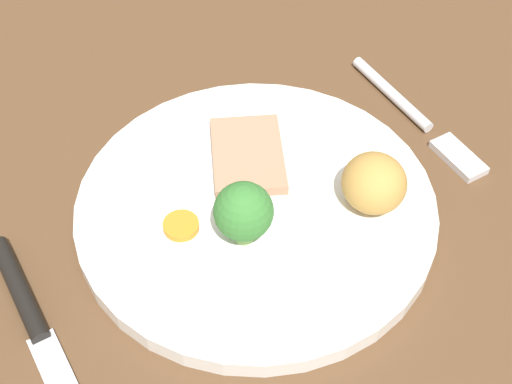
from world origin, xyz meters
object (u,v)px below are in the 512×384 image
(meat_slice_main, at_px, (248,155))
(carrot_coin_front, at_px, (182,227))
(broccoli_floret, at_px, (249,209))
(fork, at_px, (418,118))
(knife, at_px, (37,329))
(roast_potato_left, at_px, (374,183))
(dinner_plate, at_px, (256,208))

(meat_slice_main, relative_size, carrot_coin_front, 3.07)
(carrot_coin_front, bearing_deg, broccoli_floret, 137.75)
(fork, xyz_separation_m, knife, (0.32, -0.00, 0.00))
(roast_potato_left, distance_m, fork, 0.11)
(roast_potato_left, relative_size, fork, 0.30)
(broccoli_floret, xyz_separation_m, fork, (-0.18, -0.02, -0.04))
(meat_slice_main, xyz_separation_m, broccoli_floret, (0.04, 0.06, 0.02))
(roast_potato_left, relative_size, broccoli_floret, 0.99)
(meat_slice_main, height_order, roast_potato_left, roast_potato_left)
(carrot_coin_front, bearing_deg, meat_slice_main, -159.83)
(dinner_plate, relative_size, roast_potato_left, 5.38)
(roast_potato_left, bearing_deg, meat_slice_main, -61.65)
(broccoli_floret, bearing_deg, dinner_plate, -135.08)
(dinner_plate, relative_size, fork, 1.64)
(meat_slice_main, xyz_separation_m, carrot_coin_front, (0.07, 0.03, -0.00))
(dinner_plate, distance_m, carrot_coin_front, 0.06)
(dinner_plate, height_order, roast_potato_left, roast_potato_left)
(dinner_plate, relative_size, carrot_coin_front, 10.33)
(meat_slice_main, distance_m, knife, 0.19)
(carrot_coin_front, distance_m, broccoli_floret, 0.05)
(roast_potato_left, bearing_deg, dinner_plate, -36.09)
(broccoli_floret, bearing_deg, meat_slice_main, -124.91)
(fork, bearing_deg, roast_potato_left, -57.55)
(dinner_plate, distance_m, broccoli_floret, 0.04)
(dinner_plate, relative_size, broccoli_floret, 5.34)
(dinner_plate, xyz_separation_m, meat_slice_main, (-0.02, -0.04, 0.01))
(knife, bearing_deg, dinner_plate, 94.36)
(carrot_coin_front, height_order, broccoli_floret, broccoli_floret)
(meat_slice_main, relative_size, broccoli_floret, 1.59)
(broccoli_floret, bearing_deg, carrot_coin_front, -42.25)
(meat_slice_main, height_order, carrot_coin_front, meat_slice_main)
(roast_potato_left, xyz_separation_m, carrot_coin_front, (0.12, -0.06, -0.02))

